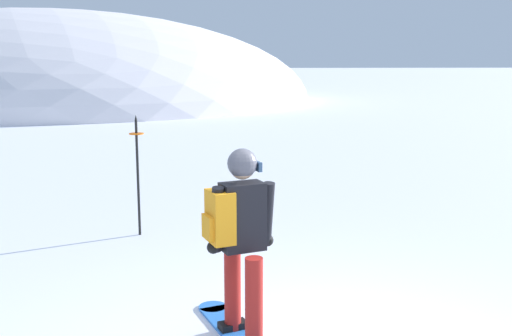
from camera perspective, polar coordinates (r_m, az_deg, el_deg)
ridge_peak_main at (r=37.15m, az=-19.00°, el=6.00°), size 30.07×27.07×10.31m
snowboarder_main at (r=5.15m, az=-1.60°, el=-6.96°), size 0.81×1.75×1.71m
piste_marker_near at (r=8.48m, az=-11.12°, el=0.11°), size 0.20×0.20×1.69m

